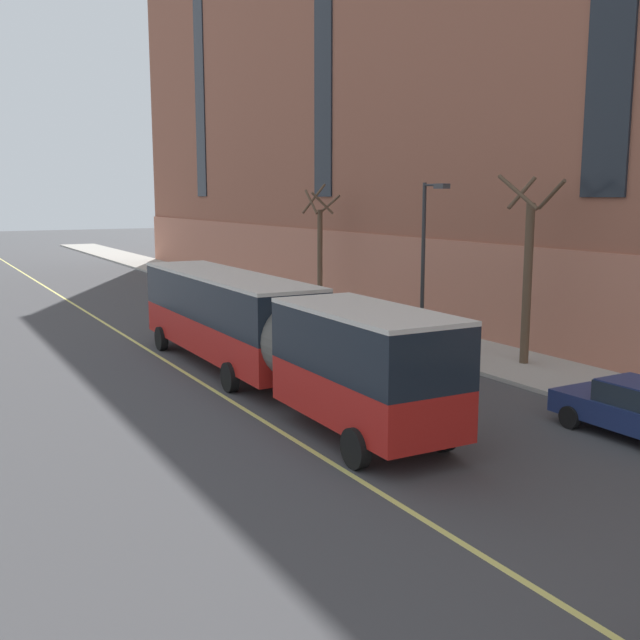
# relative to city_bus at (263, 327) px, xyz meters

# --- Properties ---
(ground_plane) EXTENTS (260.00, 260.00, 0.00)m
(ground_plane) POSITION_rel_city_bus_xyz_m (0.63, -3.68, -2.07)
(ground_plane) COLOR #424244
(sidewalk) EXTENTS (4.40, 160.00, 0.15)m
(sidewalk) POSITION_rel_city_bus_xyz_m (9.72, -0.68, -2.00)
(sidewalk) COLOR #ADA89E
(sidewalk) RESTS_ON ground
(city_bus) EXTENTS (3.04, 19.09, 3.57)m
(city_bus) POSITION_rel_city_bus_xyz_m (0.00, 0.00, 0.00)
(city_bus) COLOR red
(city_bus) RESTS_ON ground
(parked_car_green_1) EXTENTS (2.15, 4.64, 1.56)m
(parked_car_green_1) POSITION_rel_city_bus_xyz_m (6.43, 1.57, -1.29)
(parked_car_green_1) COLOR #23603D
(parked_car_green_1) RESTS_ON ground
(parked_car_silver_2) EXTENTS (2.12, 4.41, 1.56)m
(parked_car_silver_2) POSITION_rel_city_bus_xyz_m (6.37, 21.74, -1.29)
(parked_car_silver_2) COLOR #B7B7BC
(parked_car_silver_2) RESTS_ON ground
(parked_car_navy_4) EXTENTS (1.98, 4.38, 1.56)m
(parked_car_navy_4) POSITION_rel_city_bus_xyz_m (6.40, -9.83, -1.29)
(parked_car_navy_4) COLOR navy
(parked_car_navy_4) RESTS_ON ground
(parked_car_black_5) EXTENTS (2.02, 4.56, 1.56)m
(parked_car_black_5) POSITION_rel_city_bus_xyz_m (6.46, 10.50, -1.29)
(parked_car_black_5) COLOR black
(parked_car_black_5) RESTS_ON ground
(street_tree_mid_block) EXTENTS (2.16, 1.80, 7.08)m
(street_tree_mid_block) POSITION_rel_city_bus_xyz_m (9.93, -2.12, 1.63)
(street_tree_mid_block) COLOR brown
(street_tree_mid_block) RESTS_ON sidewalk
(street_tree_far_uptown) EXTENTS (1.80, 1.79, 6.97)m
(street_tree_far_uptown) POSITION_rel_city_bus_xyz_m (9.93, 13.88, 1.52)
(street_tree_far_uptown) COLOR brown
(street_tree_far_uptown) RESTS_ON sidewalk
(street_lamp) EXTENTS (0.36, 1.48, 6.82)m
(street_lamp) POSITION_rel_city_bus_xyz_m (8.12, 1.72, 2.26)
(street_lamp) COLOR #2D2D30
(street_lamp) RESTS_ON sidewalk
(fire_hydrant) EXTENTS (0.42, 0.24, 0.72)m
(fire_hydrant) POSITION_rel_city_bus_xyz_m (8.02, 6.56, -1.58)
(fire_hydrant) COLOR red
(fire_hydrant) RESTS_ON sidewalk
(lane_centerline) EXTENTS (0.16, 140.00, 0.01)m
(lane_centerline) POSITION_rel_city_bus_xyz_m (-1.70, -0.68, -2.07)
(lane_centerline) COLOR #E0D66B
(lane_centerline) RESTS_ON ground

